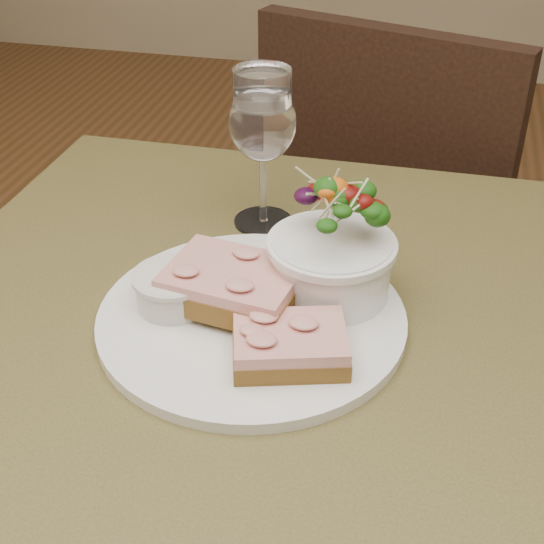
% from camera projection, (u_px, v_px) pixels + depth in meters
% --- Properties ---
extents(cafe_table, '(0.80, 0.80, 0.75)m').
position_uv_depth(cafe_table, '(285.00, 413.00, 0.79)').
color(cafe_table, '#423C1C').
rests_on(cafe_table, ground).
extents(chair_far, '(0.53, 0.53, 0.90)m').
position_uv_depth(chair_far, '(399.00, 309.00, 1.53)').
color(chair_far, black).
rests_on(chair_far, ground).
extents(dinner_plate, '(0.30, 0.30, 0.01)m').
position_uv_depth(dinner_plate, '(252.00, 318.00, 0.74)').
color(dinner_plate, white).
rests_on(dinner_plate, cafe_table).
extents(sandwich_front, '(0.12, 0.10, 0.03)m').
position_uv_depth(sandwich_front, '(290.00, 345.00, 0.68)').
color(sandwich_front, '#543416').
rests_on(sandwich_front, dinner_plate).
extents(sandwich_back, '(0.14, 0.11, 0.03)m').
position_uv_depth(sandwich_back, '(233.00, 284.00, 0.74)').
color(sandwich_back, '#543416').
rests_on(sandwich_back, dinner_plate).
extents(ramekin, '(0.07, 0.07, 0.04)m').
position_uv_depth(ramekin, '(173.00, 288.00, 0.74)').
color(ramekin, silver).
rests_on(ramekin, dinner_plate).
extents(salad_bowl, '(0.12, 0.12, 0.13)m').
position_uv_depth(salad_bowl, '(332.00, 242.00, 0.74)').
color(salad_bowl, white).
rests_on(salad_bowl, dinner_plate).
extents(garnish, '(0.05, 0.04, 0.02)m').
position_uv_depth(garnish, '(220.00, 264.00, 0.80)').
color(garnish, '#153A0A').
rests_on(garnish, dinner_plate).
extents(wine_glass, '(0.08, 0.08, 0.18)m').
position_uv_depth(wine_glass, '(263.00, 127.00, 0.84)').
color(wine_glass, white).
rests_on(wine_glass, cafe_table).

